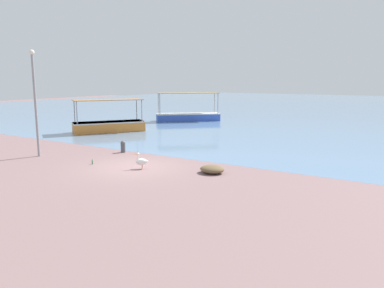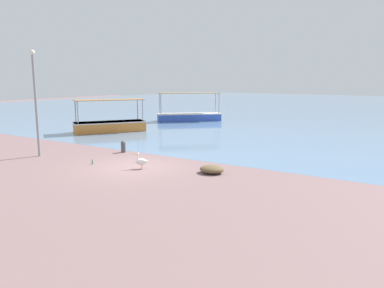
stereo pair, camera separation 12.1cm
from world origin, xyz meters
name	(u,v)px [view 1 (the left image)]	position (x,y,z in m)	size (l,w,h in m)	color
ground	(133,167)	(0.00, 0.00, 0.00)	(120.00, 120.00, 0.00)	#7C5F5F
harbor_water	(336,107)	(0.00, 48.00, 0.00)	(110.00, 90.00, 0.00)	#6182A5
fishing_boat_far_right	(188,115)	(-8.93, 18.97, 0.57)	(6.03, 5.75, 2.91)	blue
fishing_boat_center	(109,125)	(-10.05, 8.57, 0.58)	(4.82, 5.82, 2.66)	orange
pelican	(141,161)	(0.61, -0.08, 0.38)	(0.74, 0.52, 0.80)	#E0997A
lamp_post	(35,98)	(-6.29, -0.83, 3.31)	(0.28, 0.28, 5.91)	gray
mooring_bollard	(123,146)	(-3.00, 2.54, 0.38)	(0.29, 0.29, 0.71)	#47474C
net_pile	(212,169)	(3.93, 1.03, 0.18)	(1.17, 0.99, 0.37)	brown
glass_bottle	(92,162)	(-2.17, -0.67, 0.11)	(0.07, 0.07, 0.27)	#3F7F4C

